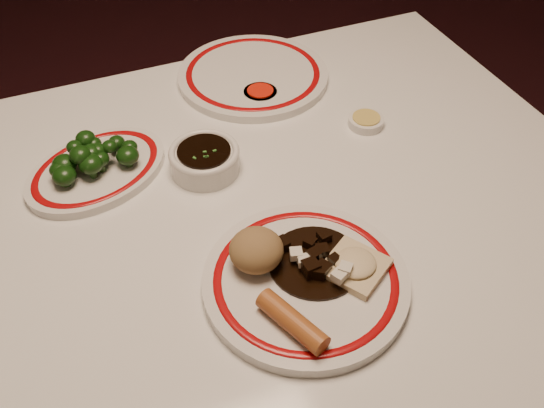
{
  "coord_description": "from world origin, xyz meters",
  "views": [
    {
      "loc": [
        -0.21,
        -0.64,
        1.42
      ],
      "look_at": [
        0.03,
        -0.06,
        0.8
      ],
      "focal_mm": 40.0,
      "sensor_mm": 36.0,
      "label": 1
    }
  ],
  "objects_px": {
    "stirfry_heap": "(314,260)",
    "broccoli_pile": "(90,157)",
    "fried_wonton": "(355,265)",
    "broccoli_plate": "(97,170)",
    "soy_bowl": "(205,160)",
    "dining_table": "(243,246)",
    "rice_mound": "(256,250)",
    "spring_roll": "(292,321)",
    "main_plate": "(306,281)"
  },
  "relations": [
    {
      "from": "stirfry_heap",
      "to": "broccoli_pile",
      "type": "distance_m",
      "value": 0.41
    },
    {
      "from": "fried_wonton",
      "to": "broccoli_plate",
      "type": "distance_m",
      "value": 0.46
    },
    {
      "from": "broccoli_plate",
      "to": "broccoli_pile",
      "type": "xyz_separation_m",
      "value": [
        -0.0,
        -0.0,
        0.03
      ]
    },
    {
      "from": "soy_bowl",
      "to": "dining_table",
      "type": "bearing_deg",
      "value": -77.19
    },
    {
      "from": "stirfry_heap",
      "to": "broccoli_pile",
      "type": "height_order",
      "value": "broccoli_pile"
    },
    {
      "from": "dining_table",
      "to": "broccoli_plate",
      "type": "xyz_separation_m",
      "value": [
        -0.19,
        0.16,
        0.1
      ]
    },
    {
      "from": "fried_wonton",
      "to": "broccoli_pile",
      "type": "distance_m",
      "value": 0.46
    },
    {
      "from": "rice_mound",
      "to": "stirfry_heap",
      "type": "bearing_deg",
      "value": -24.13
    },
    {
      "from": "broccoli_plate",
      "to": "soy_bowl",
      "type": "bearing_deg",
      "value": -19.04
    },
    {
      "from": "broccoli_plate",
      "to": "broccoli_pile",
      "type": "distance_m",
      "value": 0.03
    },
    {
      "from": "rice_mound",
      "to": "fried_wonton",
      "type": "relative_size",
      "value": 0.7
    },
    {
      "from": "soy_bowl",
      "to": "rice_mound",
      "type": "bearing_deg",
      "value": -90.18
    },
    {
      "from": "spring_roll",
      "to": "broccoli_plate",
      "type": "relative_size",
      "value": 0.35
    },
    {
      "from": "fried_wonton",
      "to": "broccoli_pile",
      "type": "bearing_deg",
      "value": 129.59
    },
    {
      "from": "main_plate",
      "to": "spring_roll",
      "type": "height_order",
      "value": "spring_roll"
    },
    {
      "from": "rice_mound",
      "to": "spring_roll",
      "type": "bearing_deg",
      "value": -88.87
    },
    {
      "from": "broccoli_pile",
      "to": "dining_table",
      "type": "bearing_deg",
      "value": -39.24
    },
    {
      "from": "broccoli_pile",
      "to": "broccoli_plate",
      "type": "bearing_deg",
      "value": 32.72
    },
    {
      "from": "main_plate",
      "to": "broccoli_plate",
      "type": "xyz_separation_m",
      "value": [
        -0.22,
        0.34,
        -0.0
      ]
    },
    {
      "from": "stirfry_heap",
      "to": "broccoli_plate",
      "type": "height_order",
      "value": "stirfry_heap"
    },
    {
      "from": "rice_mound",
      "to": "stirfry_heap",
      "type": "relative_size",
      "value": 0.57
    },
    {
      "from": "dining_table",
      "to": "broccoli_pile",
      "type": "relative_size",
      "value": 8.29
    },
    {
      "from": "broccoli_plate",
      "to": "soy_bowl",
      "type": "height_order",
      "value": "soy_bowl"
    },
    {
      "from": "fried_wonton",
      "to": "broccoli_plate",
      "type": "xyz_separation_m",
      "value": [
        -0.29,
        0.36,
        -0.02
      ]
    },
    {
      "from": "dining_table",
      "to": "main_plate",
      "type": "xyz_separation_m",
      "value": [
        0.03,
        -0.18,
        0.1
      ]
    },
    {
      "from": "fried_wonton",
      "to": "broccoli_pile",
      "type": "xyz_separation_m",
      "value": [
        -0.29,
        0.35,
        0.01
      ]
    },
    {
      "from": "soy_bowl",
      "to": "fried_wonton",
      "type": "bearing_deg",
      "value": -68.25
    },
    {
      "from": "stirfry_heap",
      "to": "fried_wonton",
      "type": "bearing_deg",
      "value": -33.6
    },
    {
      "from": "soy_bowl",
      "to": "broccoli_plate",
      "type": "bearing_deg",
      "value": 160.96
    },
    {
      "from": "spring_roll",
      "to": "main_plate",
      "type": "bearing_deg",
      "value": 31.0
    },
    {
      "from": "stirfry_heap",
      "to": "soy_bowl",
      "type": "bearing_deg",
      "value": 105.15
    },
    {
      "from": "spring_roll",
      "to": "broccoli_pile",
      "type": "height_order",
      "value": "broccoli_pile"
    },
    {
      "from": "broccoli_plate",
      "to": "spring_roll",
      "type": "bearing_deg",
      "value": -67.4
    },
    {
      "from": "dining_table",
      "to": "broccoli_pile",
      "type": "bearing_deg",
      "value": 140.76
    },
    {
      "from": "dining_table",
      "to": "stirfry_heap",
      "type": "relative_size",
      "value": 9.04
    },
    {
      "from": "dining_table",
      "to": "main_plate",
      "type": "distance_m",
      "value": 0.21
    },
    {
      "from": "main_plate",
      "to": "broccoli_plate",
      "type": "relative_size",
      "value": 1.13
    },
    {
      "from": "spring_roll",
      "to": "soy_bowl",
      "type": "xyz_separation_m",
      "value": [
        -0.0,
        0.35,
        -0.01
      ]
    },
    {
      "from": "rice_mound",
      "to": "soy_bowl",
      "type": "height_order",
      "value": "rice_mound"
    },
    {
      "from": "main_plate",
      "to": "fried_wonton",
      "type": "relative_size",
      "value": 3.11
    },
    {
      "from": "broccoli_pile",
      "to": "main_plate",
      "type": "bearing_deg",
      "value": -56.55
    },
    {
      "from": "soy_bowl",
      "to": "stirfry_heap",
      "type": "bearing_deg",
      "value": -74.85
    },
    {
      "from": "rice_mound",
      "to": "broccoli_pile",
      "type": "distance_m",
      "value": 0.34
    },
    {
      "from": "spring_roll",
      "to": "stirfry_heap",
      "type": "xyz_separation_m",
      "value": [
        0.07,
        0.08,
        -0.01
      ]
    },
    {
      "from": "broccoli_plate",
      "to": "broccoli_pile",
      "type": "height_order",
      "value": "broccoli_pile"
    },
    {
      "from": "main_plate",
      "to": "broccoli_pile",
      "type": "relative_size",
      "value": 2.31
    },
    {
      "from": "stirfry_heap",
      "to": "soy_bowl",
      "type": "height_order",
      "value": "stirfry_heap"
    },
    {
      "from": "spring_roll",
      "to": "fried_wonton",
      "type": "xyz_separation_m",
      "value": [
        0.12,
        0.05,
        -0.0
      ]
    },
    {
      "from": "stirfry_heap",
      "to": "broccoli_pile",
      "type": "relative_size",
      "value": 0.92
    },
    {
      "from": "rice_mound",
      "to": "stirfry_heap",
      "type": "xyz_separation_m",
      "value": [
        0.07,
        -0.03,
        -0.02
      ]
    }
  ]
}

